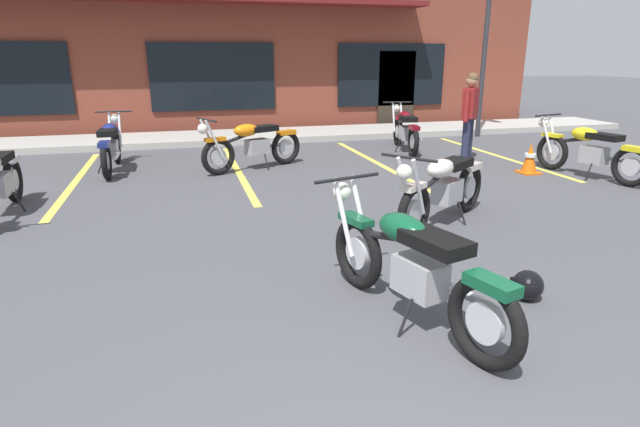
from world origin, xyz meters
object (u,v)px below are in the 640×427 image
at_px(motorcycle_red_sportbike, 111,145).
at_px(motorcycle_green_cafe_racer, 444,188).
at_px(motorcycle_black_cruiser, 252,144).
at_px(motorcycle_orange_scrambler, 405,129).
at_px(traffic_cone, 530,159).
at_px(helmet_on_pavement, 528,285).
at_px(person_in_shorts_foreground, 470,112).
at_px(motorcycle_blue_standard, 589,150).
at_px(motorcycle_foreground_classic, 411,264).

bearing_deg(motorcycle_red_sportbike, motorcycle_green_cafe_racer, -45.95).
relative_size(motorcycle_black_cruiser, motorcycle_orange_scrambler, 0.94).
bearing_deg(traffic_cone, helmet_on_pavement, -126.70).
height_order(motorcycle_black_cruiser, motorcycle_orange_scrambler, same).
height_order(person_in_shorts_foreground, traffic_cone, person_in_shorts_foreground).
bearing_deg(motorcycle_blue_standard, motorcycle_black_cruiser, 158.46).
bearing_deg(helmet_on_pavement, motorcycle_green_cafe_racer, 82.27).
bearing_deg(person_in_shorts_foreground, traffic_cone, -68.08).
relative_size(motorcycle_blue_standard, motorcycle_green_cafe_racer, 1.14).
relative_size(motorcycle_foreground_classic, motorcycle_blue_standard, 0.99).
height_order(motorcycle_foreground_classic, motorcycle_black_cruiser, same).
bearing_deg(motorcycle_black_cruiser, motorcycle_green_cafe_racer, -64.98).
distance_m(motorcycle_foreground_classic, motorcycle_green_cafe_racer, 2.48).
bearing_deg(helmet_on_pavement, motorcycle_red_sportbike, 121.69).
bearing_deg(person_in_shorts_foreground, motorcycle_orange_scrambler, 116.13).
relative_size(person_in_shorts_foreground, traffic_cone, 3.16).
height_order(motorcycle_red_sportbike, traffic_cone, motorcycle_red_sportbike).
distance_m(person_in_shorts_foreground, traffic_cone, 1.51).
bearing_deg(motorcycle_green_cafe_racer, motorcycle_orange_scrambler, 70.78).
height_order(motorcycle_blue_standard, motorcycle_green_cafe_racer, same).
height_order(motorcycle_red_sportbike, motorcycle_black_cruiser, same).
bearing_deg(motorcycle_red_sportbike, motorcycle_blue_standard, -18.93).
height_order(motorcycle_black_cruiser, motorcycle_blue_standard, same).
height_order(motorcycle_green_cafe_racer, motorcycle_orange_scrambler, same).
height_order(person_in_shorts_foreground, helmet_on_pavement, person_in_shorts_foreground).
bearing_deg(motorcycle_orange_scrambler, motorcycle_green_cafe_racer, -109.22).
height_order(motorcycle_red_sportbike, motorcycle_green_cafe_racer, same).
bearing_deg(motorcycle_black_cruiser, motorcycle_red_sportbike, 167.09).
bearing_deg(motorcycle_orange_scrambler, motorcycle_blue_standard, -58.69).
relative_size(motorcycle_green_cafe_racer, helmet_on_pavement, 6.99).
bearing_deg(motorcycle_orange_scrambler, traffic_cone, -65.84).
relative_size(motorcycle_black_cruiser, motorcycle_blue_standard, 0.95).
xyz_separation_m(motorcycle_blue_standard, person_in_shorts_foreground, (-1.24, 1.77, 0.49)).
xyz_separation_m(motorcycle_green_cafe_racer, person_in_shorts_foreground, (2.36, 3.43, 0.49)).
relative_size(motorcycle_red_sportbike, motorcycle_blue_standard, 1.01).
xyz_separation_m(motorcycle_red_sportbike, helmet_on_pavement, (3.92, -6.36, -0.33)).
relative_size(motorcycle_blue_standard, person_in_shorts_foreground, 1.24).
height_order(motorcycle_green_cafe_racer, person_in_shorts_foreground, person_in_shorts_foreground).
height_order(motorcycle_green_cafe_racer, traffic_cone, motorcycle_green_cafe_racer).
bearing_deg(motorcycle_orange_scrambler, motorcycle_foreground_classic, -113.99).
relative_size(helmet_on_pavement, traffic_cone, 0.49).
xyz_separation_m(motorcycle_black_cruiser, motorcycle_blue_standard, (5.36, -2.11, 0.00)).
height_order(motorcycle_foreground_classic, motorcycle_orange_scrambler, same).
height_order(motorcycle_orange_scrambler, helmet_on_pavement, motorcycle_orange_scrambler).
xyz_separation_m(motorcycle_orange_scrambler, person_in_shorts_foreground, (0.68, -1.38, 0.49)).
height_order(motorcycle_foreground_classic, traffic_cone, motorcycle_foreground_classic).
relative_size(motorcycle_orange_scrambler, traffic_cone, 3.95).
xyz_separation_m(motorcycle_foreground_classic, person_in_shorts_foreground, (3.74, 5.50, 0.49)).
distance_m(motorcycle_black_cruiser, motorcycle_orange_scrambler, 3.59).
bearing_deg(motorcycle_orange_scrambler, person_in_shorts_foreground, -63.87).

